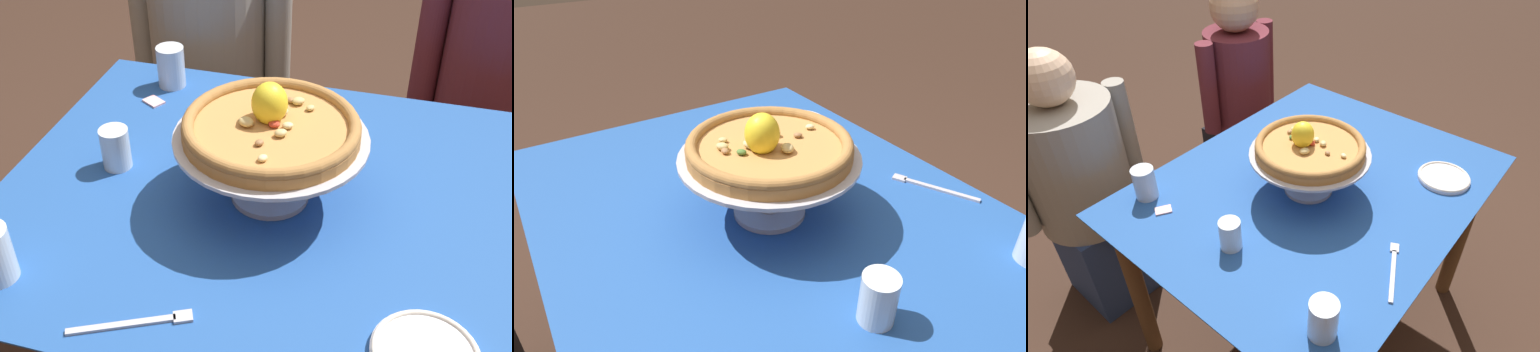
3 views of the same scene
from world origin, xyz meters
The scene contains 12 objects.
ground_plane centered at (0.00, 0.00, 0.00)m, with size 14.00×14.00×0.00m, color #3D281E.
dining_table centered at (0.00, 0.00, 0.62)m, with size 1.18×0.94×0.73m.
pizza_stand centered at (-0.03, 0.00, 0.84)m, with size 0.38×0.38×0.15m.
pizza centered at (-0.03, 0.01, 0.90)m, with size 0.34×0.34×0.10m.
water_glass_back_left centered at (-0.39, 0.38, 0.78)m, with size 0.07×0.07×0.11m.
water_glass_side_left centered at (-0.38, 0.01, 0.77)m, with size 0.06×0.06×0.09m.
water_glass_front_left centered at (-0.44, -0.35, 0.78)m, with size 0.07×0.07×0.11m.
side_plate centered at (0.30, -0.32, 0.74)m, with size 0.17×0.17×0.02m.
dinner_fork centered at (-0.16, -0.38, 0.73)m, with size 0.19×0.11×0.01m.
sugar_packet centered at (-0.41, 0.28, 0.73)m, with size 0.05×0.04×0.01m, color beige.
diner_left centered at (-0.43, 0.78, 0.56)m, with size 0.53×0.37×1.13m.
diner_right centered at (0.43, 0.78, 0.55)m, with size 0.46×0.32×1.17m.
Camera 3 is at (-0.95, -0.66, 1.65)m, focal length 30.97 mm.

